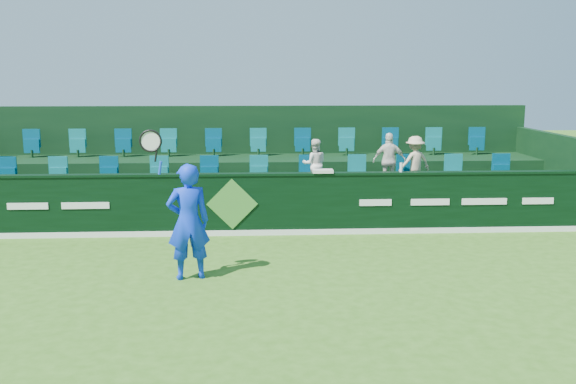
{
  "coord_description": "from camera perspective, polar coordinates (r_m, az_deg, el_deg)",
  "views": [
    {
      "loc": [
        0.49,
        -9.61,
        3.41
      ],
      "look_at": [
        1.14,
        2.8,
        1.15
      ],
      "focal_mm": 40.0,
      "sensor_mm": 36.0,
      "label": 1
    }
  ],
  "objects": [
    {
      "name": "spectator_middle",
      "position": [
        15.19,
        8.99,
        2.77
      ],
      "size": [
        0.79,
        0.4,
        1.3
      ],
      "primitive_type": "imported",
      "rotation": [
        0.0,
        0.0,
        3.04
      ],
      "color": "silver",
      "rests_on": "stand_tier_front"
    },
    {
      "name": "tennis_player",
      "position": [
        10.92,
        -8.88,
        -2.57
      ],
      "size": [
        1.19,
        0.63,
        2.58
      ],
      "color": "#0E35EE",
      "rests_on": "ground"
    },
    {
      "name": "stand_tier_front",
      "position": [
        15.02,
        -4.82,
        -1.29
      ],
      "size": [
        16.0,
        2.0,
        0.8
      ],
      "primitive_type": "cube",
      "color": "black",
      "rests_on": "ground"
    },
    {
      "name": "stand_rear",
      "position": [
        17.2,
        -4.62,
        2.95
      ],
      "size": [
        16.0,
        4.1,
        2.6
      ],
      "color": "black",
      "rests_on": "ground"
    },
    {
      "name": "sponsor_hoarding",
      "position": [
        13.89,
        -4.96,
        -1.09
      ],
      "size": [
        16.0,
        0.25,
        1.35
      ],
      "color": "black",
      "rests_on": "ground"
    },
    {
      "name": "seat_row_back",
      "position": [
        17.01,
        -4.65,
        4.17
      ],
      "size": [
        13.5,
        0.5,
        0.6
      ],
      "primitive_type": "cube",
      "color": "#0F6E73",
      "rests_on": "stand_tier_back"
    },
    {
      "name": "spectator_right",
      "position": [
        15.33,
        11.2,
        2.62
      ],
      "size": [
        0.89,
        0.66,
        1.22
      ],
      "primitive_type": "imported",
      "rotation": [
        0.0,
        0.0,
        3.43
      ],
      "color": "beige",
      "rests_on": "stand_tier_front"
    },
    {
      "name": "towel",
      "position": [
        13.84,
        3.11,
        1.87
      ],
      "size": [
        0.44,
        0.29,
        0.07
      ],
      "primitive_type": "cube",
      "color": "silver",
      "rests_on": "sponsor_hoarding"
    },
    {
      "name": "seat_row_front",
      "position": [
        15.29,
        -4.81,
        1.59
      ],
      "size": [
        13.5,
        0.5,
        0.6
      ],
      "primitive_type": "cube",
      "color": "#0F6E73",
      "rests_on": "stand_tier_front"
    },
    {
      "name": "stand_tier_back",
      "position": [
        16.84,
        -4.63,
        0.85
      ],
      "size": [
        16.0,
        1.8,
        1.3
      ],
      "primitive_type": "cube",
      "color": "black",
      "rests_on": "ground"
    },
    {
      "name": "ground",
      "position": [
        10.21,
        -5.66,
        -9.26
      ],
      "size": [
        60.0,
        60.0,
        0.0
      ],
      "primitive_type": "plane",
      "color": "#346518",
      "rests_on": "ground"
    },
    {
      "name": "spectator_left",
      "position": [
        14.93,
        2.38,
        2.5
      ],
      "size": [
        0.57,
        0.44,
        1.17
      ],
      "primitive_type": "imported",
      "rotation": [
        0.0,
        0.0,
        3.14
      ],
      "color": "white",
      "rests_on": "stand_tier_front"
    },
    {
      "name": "drinks_bottle",
      "position": [
        14.11,
        10.02,
        2.17
      ],
      "size": [
        0.06,
        0.06,
        0.2
      ],
      "primitive_type": "cylinder",
      "color": "white",
      "rests_on": "sponsor_hoarding"
    }
  ]
}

